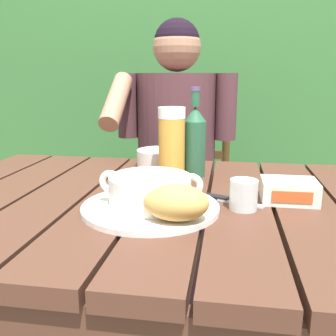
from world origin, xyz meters
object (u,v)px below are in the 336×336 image
object	(u,v)px
person_eating	(174,150)
water_glass_small	(243,195)
bread_roll	(176,202)
beer_bottle	(195,140)
beer_glass	(172,143)
diner_bowl	(160,158)
table_knife	(228,200)
chair_near_diner	(181,192)
butter_tub	(289,191)
soup_bowl	(150,190)
serving_plate	(151,207)

from	to	relation	value
person_eating	water_glass_small	world-z (taller)	person_eating
bread_roll	beer_bottle	world-z (taller)	beer_bottle
beer_glass	diner_bowl	world-z (taller)	beer_glass
table_knife	beer_glass	bearing A→B (deg)	130.55
beer_glass	table_knife	world-z (taller)	beer_glass
chair_near_diner	bread_roll	bearing A→B (deg)	-83.44
water_glass_small	diner_bowl	size ratio (longest dim) A/B	0.45
butter_tub	beer_glass	bearing A→B (deg)	151.84
person_eating	water_glass_small	bearing A→B (deg)	-70.57
soup_bowl	beer_glass	distance (m)	0.27
chair_near_diner	diner_bowl	xyz separation A→B (m)	(-0.00, -0.54, 0.28)
soup_bowl	serving_plate	bearing A→B (deg)	116.57
butter_tub	diner_bowl	xyz separation A→B (m)	(-0.35, 0.30, 0.00)
serving_plate	bread_roll	size ratio (longest dim) A/B	2.27
soup_bowl	butter_tub	world-z (taller)	soup_bowl
bread_roll	table_knife	world-z (taller)	bread_roll
bread_roll	diner_bowl	world-z (taller)	bread_roll
person_eating	soup_bowl	world-z (taller)	person_eating
beer_bottle	butter_tub	xyz separation A→B (m)	(0.24, -0.20, -0.08)
chair_near_diner	beer_glass	world-z (taller)	chair_near_diner
beer_bottle	diner_bowl	distance (m)	0.17
beer_glass	bread_roll	bearing A→B (deg)	-80.12
chair_near_diner	person_eating	world-z (taller)	person_eating
water_glass_small	chair_near_diner	bearing A→B (deg)	105.29
person_eating	serving_plate	bearing A→B (deg)	-85.84
water_glass_small	diner_bowl	bearing A→B (deg)	123.96
soup_bowl	beer_bottle	size ratio (longest dim) A/B	0.89
serving_plate	bread_roll	xyz separation A→B (m)	(0.07, -0.08, 0.04)
person_eating	beer_bottle	distance (m)	0.48
butter_tub	person_eating	bearing A→B (deg)	119.01
person_eating	butter_tub	xyz separation A→B (m)	(0.36, -0.64, 0.04)
chair_near_diner	beer_glass	xyz separation A→B (m)	(0.06, -0.68, 0.35)
beer_bottle	person_eating	bearing A→B (deg)	105.24
chair_near_diner	beer_glass	distance (m)	0.77
chair_near_diner	serving_plate	xyz separation A→B (m)	(0.05, -0.95, 0.26)
bread_roll	diner_bowl	xyz separation A→B (m)	(-0.12, 0.48, -0.02)
person_eating	table_knife	world-z (taller)	person_eating
beer_glass	butter_tub	world-z (taller)	beer_glass
person_eating	water_glass_small	distance (m)	0.76
diner_bowl	chair_near_diner	bearing A→B (deg)	90.00
beer_bottle	butter_tub	bearing A→B (deg)	-39.99
bread_roll	beer_glass	xyz separation A→B (m)	(-0.06, 0.34, 0.05)
soup_bowl	water_glass_small	world-z (taller)	soup_bowl
person_eating	soup_bowl	distance (m)	0.75
soup_bowl	table_knife	bearing A→B (deg)	25.92
beer_glass	butter_tub	bearing A→B (deg)	-28.16
chair_near_diner	soup_bowl	size ratio (longest dim) A/B	4.36
chair_near_diner	bread_roll	size ratio (longest dim) A/B	7.56
soup_bowl	person_eating	bearing A→B (deg)	94.16
water_glass_small	diner_bowl	distance (m)	0.45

